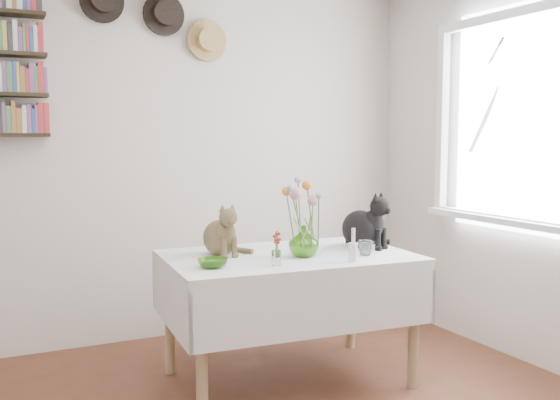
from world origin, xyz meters
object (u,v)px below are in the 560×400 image
flower_vase (304,241)px  dining_table (288,286)px  tabby_cat (220,228)px  black_cat (361,219)px

flower_vase → dining_table: bearing=113.9°
tabby_cat → flower_vase: size_ratio=1.73×
tabby_cat → dining_table: bearing=-29.4°
dining_table → flower_vase: bearing=-66.1°
tabby_cat → black_cat: bearing=-14.7°
tabby_cat → flower_vase: (0.39, -0.26, -0.06)m
dining_table → tabby_cat: size_ratio=4.74×
dining_table → black_cat: bearing=1.7°
black_cat → flower_vase: 0.47m
black_cat → flower_vase: black_cat is taller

